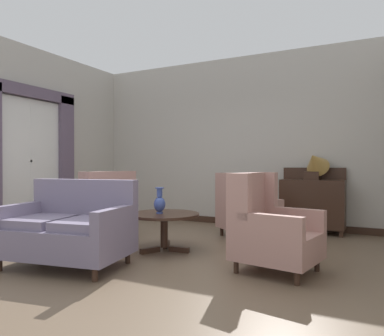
{
  "coord_description": "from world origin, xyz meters",
  "views": [
    {
      "loc": [
        2.51,
        -3.73,
        1.16
      ],
      "look_at": [
        0.23,
        0.74,
        1.11
      ],
      "focal_mm": 34.31,
      "sensor_mm": 36.0,
      "label": 1
    }
  ],
  "objects_px": {
    "porcelain_vase": "(160,203)",
    "armchair_back_corner": "(269,229)",
    "armchair_near_sideboard": "(244,210)",
    "gramophone": "(315,163)",
    "coffee_table": "(164,219)",
    "settee": "(69,230)",
    "sideboard": "(312,203)",
    "armchair_beside_settee": "(100,212)"
  },
  "relations": [
    {
      "from": "armchair_beside_settee",
      "to": "gramophone",
      "type": "relative_size",
      "value": 1.89
    },
    {
      "from": "settee",
      "to": "armchair_near_sideboard",
      "type": "distance_m",
      "value": 2.74
    },
    {
      "from": "armchair_back_corner",
      "to": "gramophone",
      "type": "height_order",
      "value": "gramophone"
    },
    {
      "from": "armchair_near_sideboard",
      "to": "armchair_back_corner",
      "type": "relative_size",
      "value": 1.03
    },
    {
      "from": "armchair_back_corner",
      "to": "sideboard",
      "type": "height_order",
      "value": "sideboard"
    },
    {
      "from": "sideboard",
      "to": "gramophone",
      "type": "distance_m",
      "value": 0.68
    },
    {
      "from": "armchair_near_sideboard",
      "to": "armchair_back_corner",
      "type": "distance_m",
      "value": 1.79
    },
    {
      "from": "armchair_near_sideboard",
      "to": "sideboard",
      "type": "bearing_deg",
      "value": -96.0
    },
    {
      "from": "armchair_back_corner",
      "to": "coffee_table",
      "type": "bearing_deg",
      "value": 89.59
    },
    {
      "from": "settee",
      "to": "gramophone",
      "type": "distance_m",
      "value": 4.0
    },
    {
      "from": "armchair_beside_settee",
      "to": "settee",
      "type": "bearing_deg",
      "value": 40.85
    },
    {
      "from": "armchair_beside_settee",
      "to": "armchair_back_corner",
      "type": "distance_m",
      "value": 2.74
    },
    {
      "from": "armchair_beside_settee",
      "to": "armchair_near_sideboard",
      "type": "distance_m",
      "value": 2.23
    },
    {
      "from": "armchair_near_sideboard",
      "to": "settee",
      "type": "bearing_deg",
      "value": 102.05
    },
    {
      "from": "porcelain_vase",
      "to": "armchair_back_corner",
      "type": "distance_m",
      "value": 1.58
    },
    {
      "from": "armchair_beside_settee",
      "to": "gramophone",
      "type": "height_order",
      "value": "gramophone"
    },
    {
      "from": "settee",
      "to": "sideboard",
      "type": "bearing_deg",
      "value": 47.27
    },
    {
      "from": "porcelain_vase",
      "to": "armchair_near_sideboard",
      "type": "bearing_deg",
      "value": 62.39
    },
    {
      "from": "settee",
      "to": "armchair_near_sideboard",
      "type": "xyz_separation_m",
      "value": [
        1.26,
        2.44,
        0.02
      ]
    },
    {
      "from": "porcelain_vase",
      "to": "gramophone",
      "type": "distance_m",
      "value": 2.78
    },
    {
      "from": "sideboard",
      "to": "gramophone",
      "type": "bearing_deg",
      "value": -61.03
    },
    {
      "from": "porcelain_vase",
      "to": "sideboard",
      "type": "relative_size",
      "value": 0.32
    },
    {
      "from": "sideboard",
      "to": "gramophone",
      "type": "relative_size",
      "value": 1.96
    },
    {
      "from": "coffee_table",
      "to": "sideboard",
      "type": "distance_m",
      "value": 2.71
    },
    {
      "from": "armchair_beside_settee",
      "to": "armchair_back_corner",
      "type": "xyz_separation_m",
      "value": [
        2.71,
        -0.37,
        0.02
      ]
    },
    {
      "from": "armchair_near_sideboard",
      "to": "armchair_back_corner",
      "type": "xyz_separation_m",
      "value": [
        0.84,
        -1.59,
        0.01
      ]
    },
    {
      "from": "armchair_near_sideboard",
      "to": "gramophone",
      "type": "bearing_deg",
      "value": -100.72
    },
    {
      "from": "coffee_table",
      "to": "settee",
      "type": "xyz_separation_m",
      "value": [
        -0.59,
        -1.13,
        -0.01
      ]
    },
    {
      "from": "armchair_near_sideboard",
      "to": "sideboard",
      "type": "xyz_separation_m",
      "value": [
        0.91,
        0.89,
        0.07
      ]
    },
    {
      "from": "armchair_beside_settee",
      "to": "gramophone",
      "type": "bearing_deg",
      "value": 139.75
    },
    {
      "from": "armchair_back_corner",
      "to": "porcelain_vase",
      "type": "bearing_deg",
      "value": 91.8
    },
    {
      "from": "armchair_beside_settee",
      "to": "porcelain_vase",
      "type": "bearing_deg",
      "value": 97.16
    },
    {
      "from": "settee",
      "to": "gramophone",
      "type": "xyz_separation_m",
      "value": [
        2.22,
        3.23,
        0.77
      ]
    },
    {
      "from": "porcelain_vase",
      "to": "sideboard",
      "type": "height_order",
      "value": "sideboard"
    },
    {
      "from": "coffee_table",
      "to": "porcelain_vase",
      "type": "distance_m",
      "value": 0.24
    },
    {
      "from": "coffee_table",
      "to": "settee",
      "type": "distance_m",
      "value": 1.27
    },
    {
      "from": "coffee_table",
      "to": "porcelain_vase",
      "type": "bearing_deg",
      "value": -126.09
    },
    {
      "from": "sideboard",
      "to": "settee",
      "type": "bearing_deg",
      "value": -123.09
    },
    {
      "from": "porcelain_vase",
      "to": "armchair_back_corner",
      "type": "relative_size",
      "value": 0.33
    },
    {
      "from": "gramophone",
      "to": "coffee_table",
      "type": "bearing_deg",
      "value": -127.73
    },
    {
      "from": "coffee_table",
      "to": "settee",
      "type": "height_order",
      "value": "settee"
    },
    {
      "from": "porcelain_vase",
      "to": "armchair_back_corner",
      "type": "height_order",
      "value": "armchair_back_corner"
    }
  ]
}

